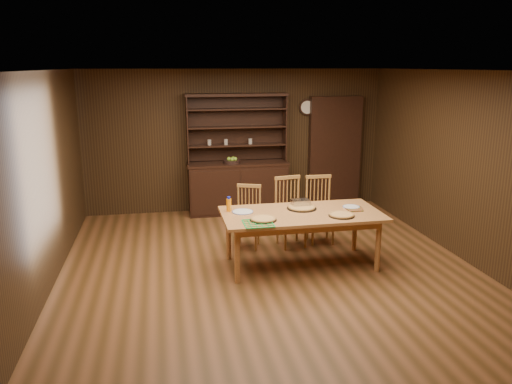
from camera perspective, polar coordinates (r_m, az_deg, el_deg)
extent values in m
plane|color=brown|center=(6.78, 1.57, -8.80)|extent=(6.00, 6.00, 0.00)
plane|color=white|center=(6.24, 1.73, 13.75)|extent=(6.00, 6.00, 0.00)
plane|color=#382512|center=(9.29, -2.38, 5.87)|extent=(5.50, 0.00, 5.50)
plane|color=#382512|center=(3.64, 12.02, -7.97)|extent=(5.50, 0.00, 5.50)
plane|color=#382512|center=(6.39, -23.19, 0.85)|extent=(0.00, 6.00, 6.00)
plane|color=#382512|center=(7.47, 22.74, 2.69)|extent=(0.00, 6.00, 6.00)
cube|color=black|center=(9.20, -2.08, 0.39)|extent=(1.80, 0.50, 0.90)
cube|color=black|center=(9.10, -2.11, 3.26)|extent=(1.84, 0.52, 0.04)
cube|color=black|center=(9.23, -2.36, 7.37)|extent=(1.80, 0.02, 1.20)
cube|color=black|center=(8.99, -7.88, 7.07)|extent=(0.02, 0.32, 1.20)
cube|color=black|center=(9.25, 3.28, 7.38)|extent=(0.02, 0.32, 1.20)
cube|color=black|center=(9.03, -2.26, 11.05)|extent=(1.84, 0.34, 0.05)
cylinder|color=#A19588|center=(9.05, -5.35, 5.67)|extent=(0.07, 0.07, 0.10)
cylinder|color=#A19588|center=(9.08, -3.46, 5.74)|extent=(0.07, 0.07, 0.10)
cube|color=black|center=(9.70, 8.94, 4.56)|extent=(1.00, 0.18, 2.10)
cylinder|color=black|center=(9.48, 5.84, 9.62)|extent=(0.30, 0.04, 0.30)
cylinder|color=#F2E8CE|center=(9.45, 5.88, 9.61)|extent=(0.24, 0.01, 0.24)
cube|color=#C57D44|center=(6.69, 5.22, -2.52)|extent=(2.12, 1.06, 0.04)
cylinder|color=#C57D44|center=(6.25, -2.16, -7.35)|extent=(0.07, 0.07, 0.71)
cylinder|color=#C57D44|center=(7.00, -3.17, -4.95)|extent=(0.07, 0.07, 0.71)
cylinder|color=#C57D44|center=(6.77, 13.78, -6.04)|extent=(0.07, 0.07, 0.71)
cylinder|color=#C57D44|center=(7.46, 11.23, -3.97)|extent=(0.07, 0.07, 0.71)
cube|color=#AE803B|center=(7.44, -0.98, -3.47)|extent=(0.48, 0.47, 0.04)
cylinder|color=#AE803B|center=(7.40, -2.28, -5.24)|extent=(0.03, 0.03, 0.37)
cylinder|color=#AE803B|center=(7.66, -1.88, -4.57)|extent=(0.03, 0.03, 0.37)
cylinder|color=#AE803B|center=(7.35, -0.04, -5.37)|extent=(0.03, 0.03, 0.37)
cylinder|color=#AE803B|center=(7.61, 0.29, -4.68)|extent=(0.03, 0.03, 0.37)
cube|color=#AE803B|center=(7.44, -0.80, 0.72)|extent=(0.35, 0.16, 0.05)
cube|color=#AE803B|center=(7.50, 4.08, -2.95)|extent=(0.49, 0.47, 0.04)
cylinder|color=#AE803B|center=(7.38, 3.38, -5.12)|extent=(0.04, 0.04, 0.42)
cylinder|color=#AE803B|center=(7.64, 2.46, -4.41)|extent=(0.04, 0.04, 0.42)
cylinder|color=#AE803B|center=(7.51, 5.67, -4.82)|extent=(0.04, 0.04, 0.42)
cylinder|color=#AE803B|center=(7.77, 4.69, -4.13)|extent=(0.04, 0.04, 0.42)
cube|color=#AE803B|center=(7.51, 3.61, 1.66)|extent=(0.41, 0.10, 0.05)
cube|color=#AE803B|center=(7.70, 7.38, -2.66)|extent=(0.43, 0.41, 0.04)
cylinder|color=#AE803B|center=(7.59, 6.49, -4.67)|extent=(0.04, 0.04, 0.41)
cylinder|color=#AE803B|center=(7.86, 5.90, -3.98)|extent=(0.04, 0.04, 0.41)
cylinder|color=#AE803B|center=(7.68, 8.79, -4.52)|extent=(0.04, 0.04, 0.41)
cylinder|color=#AE803B|center=(7.95, 8.13, -3.84)|extent=(0.04, 0.04, 0.41)
cube|color=#AE803B|center=(7.71, 7.16, 1.76)|extent=(0.40, 0.05, 0.05)
cylinder|color=black|center=(6.33, 0.83, -3.21)|extent=(0.34, 0.34, 0.01)
cylinder|color=#DAB05D|center=(6.33, 0.84, -3.08)|extent=(0.31, 0.31, 0.02)
torus|color=gold|center=(6.33, 0.84, -3.08)|extent=(0.32, 0.32, 0.03)
cylinder|color=black|center=(6.60, 9.75, -2.69)|extent=(0.34, 0.34, 0.01)
cylinder|color=#DAB05D|center=(6.59, 9.75, -2.57)|extent=(0.31, 0.31, 0.02)
torus|color=gold|center=(6.59, 9.75, -2.57)|extent=(0.32, 0.32, 0.03)
cylinder|color=black|center=(6.86, 5.24, -1.87)|extent=(0.41, 0.41, 0.01)
cylinder|color=#DAB05D|center=(6.86, 5.25, -1.75)|extent=(0.37, 0.37, 0.02)
torus|color=gold|center=(6.86, 5.25, -1.75)|extent=(0.37, 0.37, 0.03)
cylinder|color=silver|center=(6.67, -1.53, -2.28)|extent=(0.28, 0.28, 0.01)
torus|color=#33449B|center=(6.67, -1.53, -2.26)|extent=(0.28, 0.28, 0.01)
cylinder|color=silver|center=(7.02, 10.82, -1.69)|extent=(0.23, 0.23, 0.01)
torus|color=#33449B|center=(7.02, 10.82, -1.67)|extent=(0.24, 0.24, 0.01)
cube|color=silver|center=(6.96, 5.11, -1.27)|extent=(0.25, 0.19, 0.10)
cylinder|color=orange|center=(6.71, -3.12, -1.50)|extent=(0.07, 0.07, 0.17)
cylinder|color=#141DA6|center=(6.68, -3.13, -0.67)|extent=(0.04, 0.04, 0.03)
cube|color=#AD131F|center=(6.90, 11.15, -1.97)|extent=(0.20, 0.20, 0.01)
cube|color=#AD131F|center=(6.97, 11.27, -1.82)|extent=(0.22, 0.22, 0.01)
cylinder|color=black|center=(9.03, -2.79, 3.49)|extent=(0.30, 0.30, 0.06)
sphere|color=#98BA31|center=(9.01, -3.11, 3.79)|extent=(0.08, 0.08, 0.08)
sphere|color=#98BA31|center=(9.05, -2.63, 3.84)|extent=(0.08, 0.08, 0.08)
sphere|color=#98BA31|center=(8.97, -2.75, 3.74)|extent=(0.08, 0.08, 0.08)
sphere|color=#98BA31|center=(9.01, -2.39, 3.79)|extent=(0.08, 0.08, 0.08)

